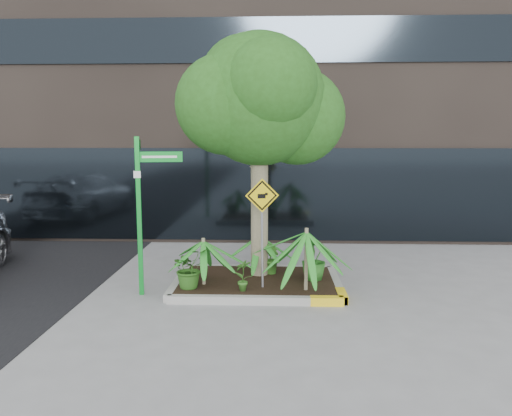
{
  "coord_description": "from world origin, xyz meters",
  "views": [
    {
      "loc": [
        0.55,
        -9.48,
        2.99
      ],
      "look_at": [
        0.18,
        0.2,
        1.62
      ],
      "focal_mm": 35.0,
      "sensor_mm": 36.0,
      "label": 1
    }
  ],
  "objects": [
    {
      "name": "palm_left",
      "position": [
        -0.83,
        -0.08,
        1.01
      ],
      "size": [
        1.03,
        1.03,
        1.15
      ],
      "color": "gray",
      "rests_on": "ground"
    },
    {
      "name": "shrub_b",
      "position": [
        1.34,
        0.34,
        0.59
      ],
      "size": [
        0.67,
        0.67,
        0.88
      ],
      "primitive_type": "imported",
      "rotation": [
        0.0,
        0.0,
        2.04
      ],
      "color": "#287021",
      "rests_on": "planter"
    },
    {
      "name": "shrub_c",
      "position": [
        -0.03,
        -0.46,
        0.45
      ],
      "size": [
        0.45,
        0.45,
        0.61
      ],
      "primitive_type": "imported",
      "rotation": [
        0.0,
        0.0,
        3.8
      ],
      "color": "#316820",
      "rests_on": "planter"
    },
    {
      "name": "planter",
      "position": [
        0.23,
        0.27,
        0.1
      ],
      "size": [
        3.35,
        2.36,
        0.15
      ],
      "color": "#9E9E99",
      "rests_on": "ground"
    },
    {
      "name": "cattle_sign",
      "position": [
        0.31,
        -0.19,
        1.56
      ],
      "size": [
        0.63,
        0.18,
        2.08
      ],
      "rotation": [
        0.0,
        0.0,
        0.2
      ],
      "color": "slate",
      "rests_on": "ground"
    },
    {
      "name": "shrub_a",
      "position": [
        -1.06,
        -0.31,
        0.54
      ],
      "size": [
        0.98,
        0.98,
        0.77
      ],
      "primitive_type": "imported",
      "rotation": [
        0.0,
        0.0,
        0.67
      ],
      "color": "#285B1A",
      "rests_on": "planter"
    },
    {
      "name": "tree",
      "position": [
        0.23,
        0.71,
        3.74
      ],
      "size": [
        3.42,
        3.03,
        5.12
      ],
      "color": "gray",
      "rests_on": "ground"
    },
    {
      "name": "palm_front",
      "position": [
        1.14,
        -0.36,
        1.25
      ],
      "size": [
        1.33,
        1.33,
        1.47
      ],
      "color": "gray",
      "rests_on": "ground"
    },
    {
      "name": "ground",
      "position": [
        0.0,
        0.0,
        0.0
      ],
      "size": [
        80.0,
        80.0,
        0.0
      ],
      "primitive_type": "plane",
      "color": "gray",
      "rests_on": "ground"
    },
    {
      "name": "palm_back",
      "position": [
        0.23,
        0.88,
        0.92
      ],
      "size": [
        0.93,
        0.93,
        1.03
      ],
      "color": "gray",
      "rests_on": "ground"
    },
    {
      "name": "building",
      "position": [
        0.5,
        8.5,
        7.5
      ],
      "size": [
        18.0,
        8.0,
        15.0
      ],
      "primitive_type": "cube",
      "color": "#2D2621",
      "rests_on": "ground"
    },
    {
      "name": "street_sign_post",
      "position": [
        -1.95,
        -0.23,
        1.86
      ],
      "size": [
        0.99,
        0.88,
        3.01
      ],
      "rotation": [
        0.0,
        0.0,
        0.2
      ],
      "color": "#0B7E22",
      "rests_on": "ground"
    },
    {
      "name": "shrub_d",
      "position": [
        0.5,
        0.71,
        0.48
      ],
      "size": [
        0.5,
        0.5,
        0.67
      ],
      "primitive_type": "imported",
      "rotation": [
        0.0,
        0.0,
        5.21
      ],
      "color": "#2F6B1F",
      "rests_on": "planter"
    }
  ]
}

